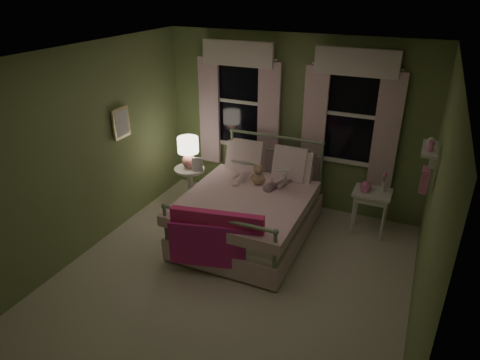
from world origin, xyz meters
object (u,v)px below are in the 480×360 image
at_px(child_right, 281,166).
at_px(bed, 250,210).
at_px(nightstand_left, 190,182).
at_px(child_left, 244,159).
at_px(teddy_bear, 258,176).
at_px(nightstand_right, 372,198).
at_px(table_lamp, 188,150).

bearing_deg(child_right, bed, 75.76).
bearing_deg(child_right, nightstand_left, 20.67).
distance_m(child_left, teddy_bear, 0.36).
distance_m(bed, nightstand_right, 1.67).
distance_m(bed, teddy_bear, 0.49).
bearing_deg(teddy_bear, child_right, 29.50).
bearing_deg(nightstand_left, nightstand_right, 7.27).
relative_size(teddy_bear, table_lamp, 0.64).
bearing_deg(child_left, nightstand_right, -170.59).
height_order(bed, table_lamp, bed).
bearing_deg(child_right, table_lamp, 20.67).
bearing_deg(nightstand_right, table_lamp, -172.73).
xyz_separation_m(child_right, nightstand_right, (1.22, 0.31, -0.38)).
height_order(nightstand_left, nightstand_right, same).
distance_m(table_lamp, nightstand_right, 2.72).
bearing_deg(table_lamp, nightstand_right, 7.27).
xyz_separation_m(nightstand_left, nightstand_right, (2.67, 0.34, 0.13)).
bearing_deg(table_lamp, nightstand_left, 90.00).
height_order(child_left, nightstand_left, child_left).
height_order(child_left, child_right, child_left).
xyz_separation_m(bed, nightstand_right, (1.50, 0.73, 0.17)).
bearing_deg(teddy_bear, nightstand_right, 17.30).
relative_size(child_left, teddy_bear, 2.45).
bearing_deg(bed, table_lamp, 161.71).
relative_size(child_right, nightstand_right, 1.12).
height_order(teddy_bear, nightstand_left, teddy_bear).
height_order(child_right, nightstand_right, child_right).
relative_size(bed, nightstand_left, 3.13).
bearing_deg(table_lamp, teddy_bear, -6.09).
distance_m(child_left, nightstand_right, 1.85).
distance_m(child_right, table_lamp, 1.46).
distance_m(teddy_bear, nightstand_right, 1.59).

